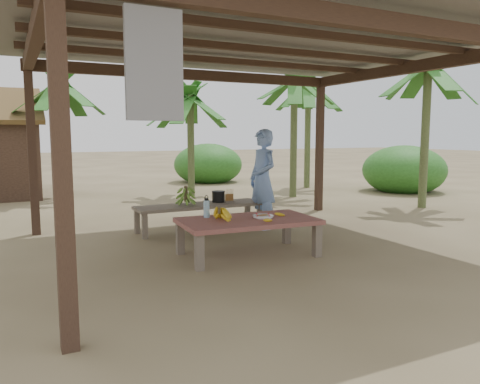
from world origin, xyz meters
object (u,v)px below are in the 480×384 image
water_flask (207,208)px  cooking_pot (218,197)px  woman (263,179)px  plate (263,216)px  bench (200,207)px  work_table (248,224)px  ripe_banana_bunch (219,214)px

water_flask → cooking_pot: 1.80m
woman → cooking_pot: bearing=-126.0°
plate → woman: bearing=61.1°
bench → cooking_pot: bearing=10.4°
bench → water_flask: size_ratio=7.24×
bench → cooking_pot: 0.40m
bench → woman: bearing=-18.8°
plate → work_table: bearing=178.6°
water_flask → plate: bearing=-27.1°
ripe_banana_bunch → cooking_pot: bearing=66.6°
ripe_banana_bunch → water_flask: bearing=102.4°
bench → ripe_banana_bunch: ripe_banana_bunch is taller
cooking_pot → work_table: bearing=-102.1°
cooking_pot → plate: bearing=-95.5°
work_table → ripe_banana_bunch: bearing=174.9°
work_table → plate: size_ratio=6.57×
plate → woman: (0.84, 1.52, 0.34)m
water_flask → cooking_pot: water_flask is taller
plate → woman: size_ratio=0.16×
water_flask → cooking_pot: bearing=61.2°
plate → ripe_banana_bunch: bearing=174.1°
work_table → water_flask: size_ratio=6.08×
plate → cooking_pot: bearing=84.5°
bench → plate: size_ratio=7.82×
bench → plate: plate is taller
work_table → bench: 1.85m
water_flask → cooking_pot: (0.87, 1.58, -0.08)m
bench → plate: bearing=-85.3°
ripe_banana_bunch → water_flask: 0.29m
work_table → plate: plate is taller
plate → water_flask: bearing=152.9°
woman → water_flask: bearing=-56.7°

